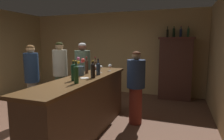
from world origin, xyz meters
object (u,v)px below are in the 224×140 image
Objects in this scene: wine_bottle_riesling at (87,66)px; display_bottle_center at (181,32)px; flower_arrangement at (81,69)px; display_bottle_midleft at (174,32)px; display_cabinet at (175,67)px; wine_glass_rear at (96,67)px; wine_bottle_pinot at (95,65)px; patron_redhead at (60,73)px; display_bottle_midright at (188,32)px; wine_bottle_merlot at (73,71)px; wine_glass_mid at (110,66)px; cheese_plate at (84,78)px; wine_bottle_syrah at (93,70)px; wine_glass_front at (101,67)px; wine_bottle_rose at (76,73)px; bartender at (136,85)px; display_bottle_left at (167,33)px; wine_bottle_chardonnay at (98,68)px; bar_counter at (84,106)px; patron_tall at (32,79)px; patron_in_navy at (83,73)px.

display_bottle_center is (1.70, 2.57, 0.75)m from wine_bottle_riesling.
wine_bottle_riesling is 0.24m from flower_arrangement.
wine_bottle_riesling is 3.08m from display_bottle_midleft.
display_cabinet reaches higher than wine_glass_rear.
patron_redhead is at bearing 175.89° from wine_bottle_pinot.
wine_bottle_pinot is 2.93m from display_bottle_midright.
patron_redhead is at bearing 131.97° from wine_bottle_merlot.
wine_glass_mid reaches higher than cheese_plate.
wine_bottle_syrah is 0.60m from wine_glass_front.
display_cabinet reaches higher than wine_bottle_rose.
display_bottle_center is at bearing 0.00° from display_bottle_midleft.
flower_arrangement is (-0.29, 0.65, -0.02)m from wine_bottle_rose.
wine_glass_mid is 0.44× the size of display_bottle_midleft.
wine_bottle_riesling is 1.07m from bartender.
display_bottle_left is 0.57m from display_bottle_midright.
wine_bottle_riesling is at bearing 107.97° from wine_bottle_rose.
display_bottle_midright is (1.89, 2.57, 0.75)m from wine_bottle_riesling.
cheese_plate is at bearing 68.63° from wine_bottle_merlot.
wine_glass_rear is at bearing -4.02° from bartender.
display_bottle_midright is at bearing -120.12° from bartender.
cheese_plate is at bearing -90.58° from wine_glass_front.
flower_arrangement reaches higher than wine_glass_mid.
wine_bottle_merlot is (0.19, -1.23, 0.03)m from wine_bottle_pinot.
wine_bottle_pinot is 2.69m from display_bottle_midleft.
wine_bottle_merlot is at bearing -103.35° from wine_bottle_chardonnay.
wine_glass_mid is 0.46× the size of display_bottle_center.
display_bottle_center is 1.01× the size of display_bottle_midright.
display_bottle_center is at bearing 62.34° from bar_counter.
display_bottle_midleft is at bearing 180.00° from display_cabinet.
flower_arrangement reaches higher than wine_bottle_riesling.
display_bottle_midright is (1.68, 2.38, 0.79)m from wine_glass_front.
wine_glass_rear is at bearing 95.51° from wine_bottle_merlot.
display_bottle_midright reaches higher than wine_bottle_chardonnay.
patron_tall is at bearing 153.63° from wine_bottle_rose.
flower_arrangement is 2.35× the size of cheese_plate.
display_bottle_midleft reaches higher than patron_tall.
wine_bottle_riesling is 0.55m from cheese_plate.
wine_glass_mid is (0.16, 0.89, 0.63)m from bar_counter.
bartender is (0.61, 1.31, -0.40)m from wine_bottle_rose.
wine_bottle_rose reaches higher than wine_bottle_merlot.
wine_bottle_rose is at bearing -72.03° from wine_bottle_riesling.
display_bottle_midleft is 0.19× the size of patron_redhead.
wine_bottle_syrah is 3.36m from display_bottle_center.
patron_redhead is at bearing -140.18° from display_bottle_left.
wine_bottle_pinot is 0.77m from flower_arrangement.
wine_bottle_merlot is at bearing 2.95° from patron_tall.
wine_glass_rear is at bearing 101.52° from wine_bottle_rose.
patron_tall is (-1.54, -0.05, -0.30)m from wine_bottle_chardonnay.
display_bottle_left is (1.04, 3.45, 0.75)m from wine_bottle_rose.
patron_in_navy is (-0.83, 1.46, -0.16)m from cheese_plate.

